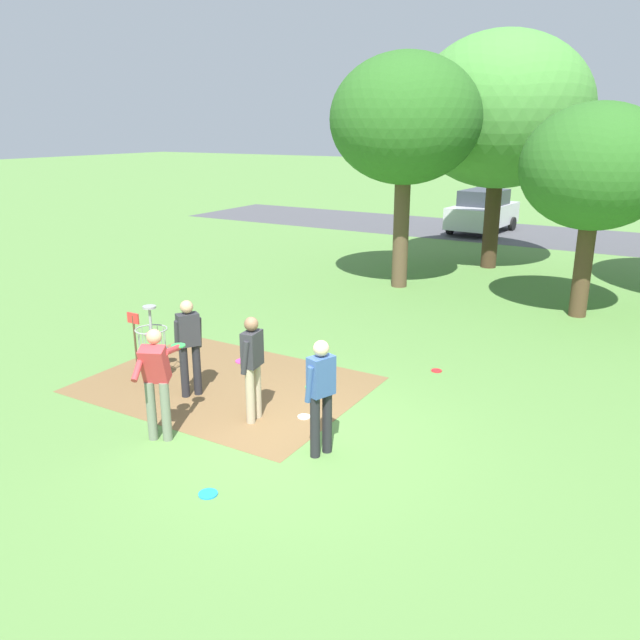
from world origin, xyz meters
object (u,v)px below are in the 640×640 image
(player_waiting_right, at_px, (156,378))
(frisbee_far_left, at_px, (150,334))
(frisbee_mid_grass, at_px, (437,371))
(player_foreground_watching, at_px, (189,343))
(tree_mid_right, at_px, (595,168))
(parked_car_leftmost, at_px, (483,211))
(player_waiting_left, at_px, (321,391))
(frisbee_by_tee, at_px, (304,417))
(tree_near_left, at_px, (500,111))
(disc_golf_basket, at_px, (150,339))
(frisbee_far_right, at_px, (208,494))
(tree_mid_center, at_px, (405,120))
(player_throwing, at_px, (252,363))

(player_waiting_right, relative_size, frisbee_far_left, 7.98)
(frisbee_mid_grass, bearing_deg, player_foreground_watching, -135.26)
(frisbee_mid_grass, distance_m, tree_mid_right, 6.56)
(player_foreground_watching, relative_size, parked_car_leftmost, 0.39)
(player_waiting_left, height_order, frisbee_by_tee, player_waiting_left)
(frisbee_by_tee, xyz_separation_m, tree_near_left, (-0.72, 12.67, 4.90))
(player_foreground_watching, distance_m, player_waiting_right, 1.60)
(disc_golf_basket, relative_size, tree_near_left, 0.19)
(parked_car_leftmost, bearing_deg, frisbee_mid_grass, -75.96)
(tree_mid_right, bearing_deg, frisbee_far_right, -103.94)
(disc_golf_basket, xyz_separation_m, frisbee_far_left, (-1.89, 1.79, -0.74))
(disc_golf_basket, height_order, frisbee_far_left, disc_golf_basket)
(frisbee_mid_grass, bearing_deg, disc_golf_basket, -146.23)
(disc_golf_basket, distance_m, frisbee_far_left, 2.71)
(player_waiting_left, height_order, tree_mid_center, tree_mid_center)
(player_waiting_right, xyz_separation_m, tree_mid_center, (-0.75, 10.47, 3.64))
(tree_mid_center, xyz_separation_m, parked_car_leftmost, (-0.82, 10.81, -3.70))
(tree_near_left, relative_size, parked_car_leftmost, 1.68)
(player_throwing, height_order, player_waiting_left, same)
(player_throwing, distance_m, tree_mid_center, 10.06)
(player_throwing, bearing_deg, tree_mid_right, 68.50)
(player_waiting_left, relative_size, frisbee_far_right, 6.96)
(player_waiting_left, bearing_deg, frisbee_far_left, 156.16)
(disc_golf_basket, bearing_deg, frisbee_by_tee, -0.11)
(disc_golf_basket, bearing_deg, frisbee_far_right, -36.03)
(player_waiting_left, bearing_deg, frisbee_by_tee, 133.55)
(frisbee_mid_grass, height_order, frisbee_far_left, same)
(frisbee_far_right, distance_m, tree_mid_right, 11.62)
(frisbee_mid_grass, height_order, tree_near_left, tree_near_left)
(frisbee_far_right, bearing_deg, frisbee_mid_grass, 79.69)
(player_waiting_left, relative_size, frisbee_mid_grass, 8.43)
(player_throwing, height_order, player_waiting_right, same)
(player_waiting_left, distance_m, player_waiting_right, 2.43)
(player_throwing, height_order, frisbee_far_right, player_throwing)
(player_foreground_watching, height_order, player_throwing, same)
(frisbee_far_right, height_order, tree_mid_right, tree_mid_right)
(frisbee_far_left, relative_size, parked_car_leftmost, 0.05)
(frisbee_far_right, relative_size, tree_mid_right, 0.05)
(player_throwing, xyz_separation_m, player_waiting_right, (-0.81, -1.23, 0.02))
(tree_near_left, bearing_deg, disc_golf_basket, -101.62)
(tree_near_left, distance_m, tree_mid_center, 4.19)
(disc_golf_basket, xyz_separation_m, player_waiting_right, (1.87, -1.71, 0.23))
(frisbee_far_left, distance_m, tree_mid_center, 8.88)
(frisbee_by_tee, bearing_deg, frisbee_far_left, 160.97)
(tree_mid_right, bearing_deg, tree_mid_center, 174.04)
(disc_golf_basket, relative_size, player_waiting_left, 0.81)
(tree_mid_right, bearing_deg, player_throwing, -111.50)
(frisbee_by_tee, bearing_deg, parked_car_leftmost, 98.79)
(frisbee_far_right, xyz_separation_m, tree_mid_center, (-2.33, 11.27, 4.61))
(frisbee_by_tee, distance_m, tree_mid_center, 10.15)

